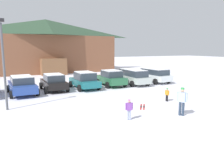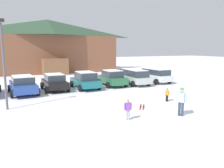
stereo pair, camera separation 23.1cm
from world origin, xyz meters
name	(u,v)px [view 2 (the right image)]	position (x,y,z in m)	size (l,w,h in m)	color
ground	(204,129)	(0.00, 0.00, 0.00)	(160.00, 160.00, 0.00)	white
ski_lodge	(49,46)	(-2.12, 30.35, 4.33)	(21.71, 10.21, 8.53)	brown
parked_blue_hatchback	(23,85)	(-7.41, 12.87, 0.82)	(2.44, 4.75, 1.60)	#29489C
parked_black_sedan	(54,82)	(-4.61, 13.34, 0.80)	(2.20, 4.08, 1.57)	black
parked_teal_hatchback	(85,80)	(-1.71, 12.96, 0.84)	(2.24, 4.31, 1.67)	#1C6F76
parked_green_coupe	(112,78)	(1.31, 13.21, 0.84)	(2.21, 4.01, 1.67)	#2A6A43
parked_silver_wagon	(134,76)	(3.90, 13.05, 0.90)	(2.17, 4.79, 1.66)	silver
parked_white_suv	(155,75)	(6.85, 13.14, 0.87)	(2.31, 4.45, 1.61)	white
skier_child_in_orange_jacket	(167,94)	(2.06, 5.28, 0.56)	(0.20, 0.36, 0.99)	black
skier_child_in_purple_jacket	(128,109)	(-2.69, 2.83, 0.66)	(0.43, 0.22, 1.16)	#A3AFCE
skier_adult_in_blue_parka	(181,100)	(0.50, 2.17, 0.94)	(0.41, 0.55, 1.67)	#2B394D
pair_of_skis	(142,107)	(-0.49, 4.75, 0.02)	(1.06, 1.33, 0.08)	red
lamp_post	(3,60)	(-8.68, 8.07, 3.21)	(0.44, 0.24, 5.71)	#515459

